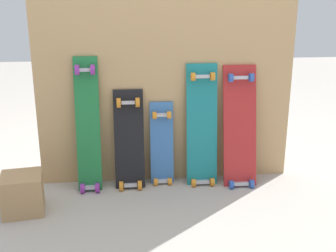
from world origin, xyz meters
name	(u,v)px	position (x,y,z in m)	size (l,w,h in m)	color
ground_plane	(167,181)	(0.00, 0.00, 0.00)	(12.00, 12.00, 0.00)	#B2AAA0
plywood_wall_panel	(166,71)	(0.00, 0.07, 0.81)	(1.82, 0.04, 1.62)	tan
skateboard_green	(88,129)	(-0.55, -0.04, 0.43)	(0.17, 0.22, 0.99)	#1E7238
skateboard_black	(129,144)	(-0.27, -0.04, 0.32)	(0.21, 0.21, 0.76)	black
skateboard_blue	(162,148)	(-0.04, 0.00, 0.27)	(0.17, 0.14, 0.67)	#386BAD
skateboard_teal	(202,130)	(0.25, -0.03, 0.40)	(0.22, 0.19, 0.93)	#197A7F
skateboard_red	(240,131)	(0.52, -0.06, 0.39)	(0.24, 0.25, 0.92)	#B22626
wooden_crate	(23,193)	(-0.95, -0.37, 0.12)	(0.25, 0.25, 0.25)	tan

